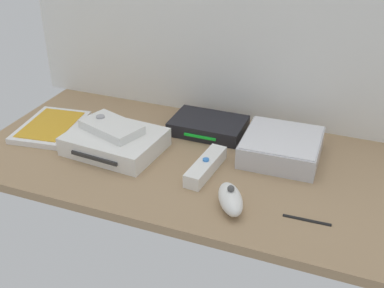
{
  "coord_description": "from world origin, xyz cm",
  "views": [
    {
      "loc": [
        33.99,
        -86.57,
        56.7
      ],
      "look_at": [
        0.0,
        0.0,
        4.0
      ],
      "focal_mm": 45.0,
      "sensor_mm": 36.0,
      "label": 1
    }
  ],
  "objects_px": {
    "mini_computer": "(281,147)",
    "remote_wand": "(206,166)",
    "remote_classic_pad": "(111,127)",
    "game_case": "(51,127)",
    "remote_nunchuk": "(230,199)",
    "stylus_pen": "(307,219)",
    "game_console": "(115,142)",
    "network_router": "(208,126)"
  },
  "relations": [
    {
      "from": "mini_computer",
      "to": "remote_wand",
      "type": "relative_size",
      "value": 1.16
    },
    {
      "from": "mini_computer",
      "to": "remote_classic_pad",
      "type": "height_order",
      "value": "remote_classic_pad"
    },
    {
      "from": "game_case",
      "to": "remote_wand",
      "type": "distance_m",
      "value": 0.43
    },
    {
      "from": "remote_nunchuk",
      "to": "stylus_pen",
      "type": "bearing_deg",
      "value": -23.59
    },
    {
      "from": "mini_computer",
      "to": "remote_wand",
      "type": "distance_m",
      "value": 0.18
    },
    {
      "from": "remote_nunchuk",
      "to": "stylus_pen",
      "type": "xyz_separation_m",
      "value": [
        0.15,
        0.01,
        -0.02
      ]
    },
    {
      "from": "remote_nunchuk",
      "to": "stylus_pen",
      "type": "relative_size",
      "value": 1.21
    },
    {
      "from": "remote_classic_pad",
      "to": "stylus_pen",
      "type": "xyz_separation_m",
      "value": [
        0.47,
        -0.11,
        -0.05
      ]
    },
    {
      "from": "mini_computer",
      "to": "remote_wand",
      "type": "bearing_deg",
      "value": -138.04
    },
    {
      "from": "game_console",
      "to": "network_router",
      "type": "xyz_separation_m",
      "value": [
        0.17,
        0.16,
        -0.0
      ]
    },
    {
      "from": "game_case",
      "to": "network_router",
      "type": "xyz_separation_m",
      "value": [
        0.37,
        0.13,
        0.01
      ]
    },
    {
      "from": "network_router",
      "to": "remote_classic_pad",
      "type": "xyz_separation_m",
      "value": [
        -0.18,
        -0.15,
        0.04
      ]
    },
    {
      "from": "remote_wand",
      "to": "remote_classic_pad",
      "type": "xyz_separation_m",
      "value": [
        -0.24,
        0.02,
        0.04
      ]
    },
    {
      "from": "game_console",
      "to": "remote_wand",
      "type": "relative_size",
      "value": 1.48
    },
    {
      "from": "network_router",
      "to": "remote_classic_pad",
      "type": "distance_m",
      "value": 0.24
    },
    {
      "from": "remote_wand",
      "to": "remote_nunchuk",
      "type": "height_order",
      "value": "remote_nunchuk"
    },
    {
      "from": "game_console",
      "to": "game_case",
      "type": "bearing_deg",
      "value": 175.95
    },
    {
      "from": "game_case",
      "to": "remote_classic_pad",
      "type": "relative_size",
      "value": 1.27
    },
    {
      "from": "game_console",
      "to": "mini_computer",
      "type": "bearing_deg",
      "value": 21.32
    },
    {
      "from": "game_console",
      "to": "remote_nunchuk",
      "type": "xyz_separation_m",
      "value": [
        0.32,
        -0.11,
        -0.0
      ]
    },
    {
      "from": "network_router",
      "to": "remote_nunchuk",
      "type": "height_order",
      "value": "remote_nunchuk"
    },
    {
      "from": "network_router",
      "to": "stylus_pen",
      "type": "relative_size",
      "value": 2.0
    },
    {
      "from": "remote_wand",
      "to": "remote_classic_pad",
      "type": "distance_m",
      "value": 0.25
    },
    {
      "from": "stylus_pen",
      "to": "mini_computer",
      "type": "bearing_deg",
      "value": 114.53
    },
    {
      "from": "game_case",
      "to": "remote_classic_pad",
      "type": "height_order",
      "value": "remote_classic_pad"
    },
    {
      "from": "remote_nunchuk",
      "to": "remote_classic_pad",
      "type": "distance_m",
      "value": 0.35
    },
    {
      "from": "game_console",
      "to": "remote_nunchuk",
      "type": "relative_size",
      "value": 2.04
    },
    {
      "from": "network_router",
      "to": "remote_classic_pad",
      "type": "relative_size",
      "value": 1.11
    },
    {
      "from": "remote_wand",
      "to": "stylus_pen",
      "type": "relative_size",
      "value": 1.67
    },
    {
      "from": "game_case",
      "to": "stylus_pen",
      "type": "distance_m",
      "value": 0.68
    },
    {
      "from": "stylus_pen",
      "to": "remote_classic_pad",
      "type": "bearing_deg",
      "value": 166.9
    },
    {
      "from": "network_router",
      "to": "remote_wand",
      "type": "relative_size",
      "value": 1.2
    },
    {
      "from": "network_router",
      "to": "stylus_pen",
      "type": "distance_m",
      "value": 0.39
    },
    {
      "from": "mini_computer",
      "to": "remote_nunchuk",
      "type": "height_order",
      "value": "mini_computer"
    },
    {
      "from": "mini_computer",
      "to": "game_case",
      "type": "bearing_deg",
      "value": -172.12
    },
    {
      "from": "remote_nunchuk",
      "to": "remote_classic_pad",
      "type": "relative_size",
      "value": 0.67
    },
    {
      "from": "remote_wand",
      "to": "remote_classic_pad",
      "type": "bearing_deg",
      "value": 179.24
    },
    {
      "from": "game_console",
      "to": "mini_computer",
      "type": "relative_size",
      "value": 1.28
    },
    {
      "from": "remote_classic_pad",
      "to": "stylus_pen",
      "type": "height_order",
      "value": "remote_classic_pad"
    },
    {
      "from": "remote_wand",
      "to": "mini_computer",
      "type": "bearing_deg",
      "value": 46.77
    },
    {
      "from": "remote_nunchuk",
      "to": "remote_classic_pad",
      "type": "height_order",
      "value": "remote_classic_pad"
    },
    {
      "from": "mini_computer",
      "to": "game_case",
      "type": "distance_m",
      "value": 0.57
    }
  ]
}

